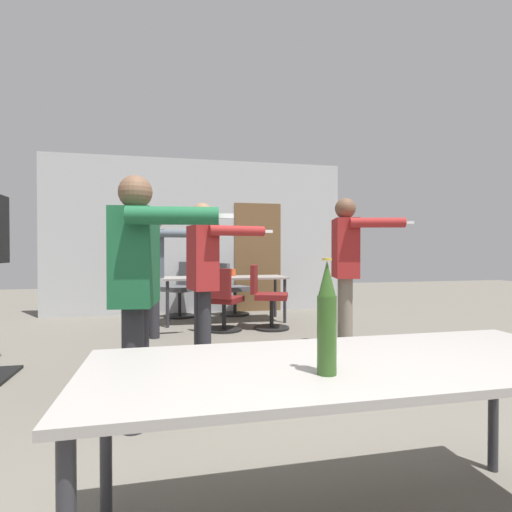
{
  "coord_description": "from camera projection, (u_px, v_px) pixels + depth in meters",
  "views": [
    {
      "loc": [
        -0.58,
        -1.04,
        1.16
      ],
      "look_at": [
        0.29,
        2.89,
        1.1
      ],
      "focal_mm": 28.0,
      "sensor_mm": 36.0,
      "label": 1
    }
  ],
  "objects": [
    {
      "name": "office_chair_far_right",
      "position": [
        231.0,
        291.0,
        7.08
      ],
      "size": [
        0.65,
        0.61,
        0.93
      ],
      "rotation": [
        0.0,
        0.0,
        5.09
      ],
      "color": "black",
      "rests_on": "ground_plane"
    },
    {
      "name": "office_chair_side_rolled",
      "position": [
        222.0,
        302.0,
        5.67
      ],
      "size": [
        0.66,
        0.68,
        0.91
      ],
      "rotation": [
        0.0,
        0.0,
        5.71
      ],
      "color": "black",
      "rests_on": "ground_plane"
    },
    {
      "name": "person_far_watching",
      "position": [
        138.0,
        276.0,
        2.63
      ],
      "size": [
        0.75,
        0.73,
        1.65
      ],
      "rotation": [
        0.0,
        0.0,
        -1.69
      ],
      "color": "#28282D",
      "rests_on": "ground_plane"
    },
    {
      "name": "conference_table_far",
      "position": [
        225.0,
        281.0,
        6.43
      ],
      "size": [
        1.95,
        0.7,
        0.73
      ],
      "color": "gray",
      "rests_on": "ground_plane"
    },
    {
      "name": "person_near_casual",
      "position": [
        204.0,
        269.0,
        3.82
      ],
      "size": [
        0.8,
        0.57,
        1.61
      ],
      "rotation": [
        0.0,
        0.0,
        -1.39
      ],
      "color": "#28282D",
      "rests_on": "ground_plane"
    },
    {
      "name": "conference_table_near",
      "position": [
        354.0,
        376.0,
        1.55
      ],
      "size": [
        2.04,
        0.79,
        0.73
      ],
      "color": "gray",
      "rests_on": "ground_plane"
    },
    {
      "name": "drink_cup",
      "position": [
        233.0,
        272.0,
        6.63
      ],
      "size": [
        0.09,
        0.09,
        0.12
      ],
      "color": "#E05123",
      "rests_on": "conference_table_far"
    },
    {
      "name": "back_wall",
      "position": [
        201.0,
        237.0,
        7.41
      ],
      "size": [
        5.47,
        0.12,
        2.84
      ],
      "color": "#B2B5B7",
      "rests_on": "ground_plane"
    },
    {
      "name": "office_chair_mid_tucked",
      "position": [
        266.0,
        299.0,
        5.87
      ],
      "size": [
        0.64,
        0.59,
        0.94
      ],
      "rotation": [
        0.0,
        0.0,
        4.38
      ],
      "color": "black",
      "rests_on": "ground_plane"
    },
    {
      "name": "office_chair_far_left",
      "position": [
        182.0,
        291.0,
        6.97
      ],
      "size": [
        0.68,
        0.69,
        0.95
      ],
      "rotation": [
        0.0,
        0.0,
        2.39
      ],
      "color": "black",
      "rests_on": "ground_plane"
    },
    {
      "name": "person_right_polo",
      "position": [
        346.0,
        259.0,
        4.52
      ],
      "size": [
        0.75,
        0.78,
        1.75
      ],
      "rotation": [
        0.0,
        0.0,
        -1.83
      ],
      "color": "slate",
      "rests_on": "ground_plane"
    },
    {
      "name": "beer_bottle",
      "position": [
        327.0,
        320.0,
        1.38
      ],
      "size": [
        0.07,
        0.07,
        0.4
      ],
      "color": "#2D511E",
      "rests_on": "conference_table_near"
    },
    {
      "name": "person_center_tall",
      "position": [
        155.0,
        262.0,
        5.32
      ],
      "size": [
        0.79,
        0.6,
        1.65
      ],
      "rotation": [
        0.0,
        0.0,
        -1.48
      ],
      "color": "#28282D",
      "rests_on": "ground_plane"
    }
  ]
}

